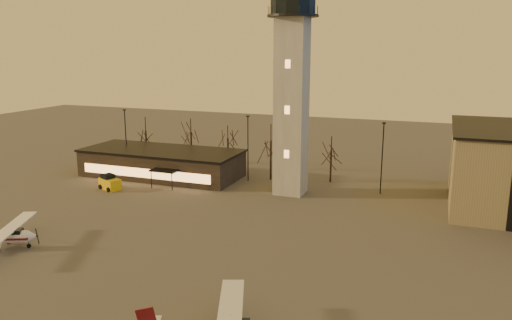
# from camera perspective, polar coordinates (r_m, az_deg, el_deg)

# --- Properties ---
(ground) EXTENTS (220.00, 220.00, 0.00)m
(ground) POSITION_cam_1_polar(r_m,az_deg,el_deg) (44.93, -7.58, -13.87)
(ground) COLOR #484543
(ground) RESTS_ON ground
(control_tower) EXTENTS (6.80, 6.80, 32.60)m
(control_tower) POSITION_cam_1_polar(r_m,az_deg,el_deg) (68.18, 4.13, 9.53)
(control_tower) COLOR gray
(control_tower) RESTS_ON ground
(terminal) EXTENTS (25.40, 12.20, 4.30)m
(terminal) POSITION_cam_1_polar(r_m,az_deg,el_deg) (80.95, -10.70, -0.31)
(terminal) COLOR black
(terminal) RESTS_ON ground
(light_poles) EXTENTS (58.50, 12.25, 10.14)m
(light_poles) POSITION_cam_1_polar(r_m,az_deg,el_deg) (70.42, 4.61, 0.65)
(light_poles) COLOR black
(light_poles) RESTS_ON ground
(tree_row) EXTENTS (37.20, 9.20, 8.80)m
(tree_row) POSITION_cam_1_polar(r_m,az_deg,el_deg) (82.65, -3.29, 2.83)
(tree_row) COLOR black
(tree_row) RESTS_ON ground
(cessna_rear) EXTENTS (8.85, 10.65, 3.04)m
(cessna_rear) POSITION_cam_1_polar(r_m,az_deg,el_deg) (57.33, -26.63, -8.05)
(cessna_rear) COLOR white
(cessna_rear) RESTS_ON ground
(service_cart) EXTENTS (3.81, 3.13, 2.14)m
(service_cart) POSITION_cam_1_polar(r_m,az_deg,el_deg) (75.45, -16.38, -2.60)
(service_cart) COLOR gold
(service_cart) RESTS_ON ground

